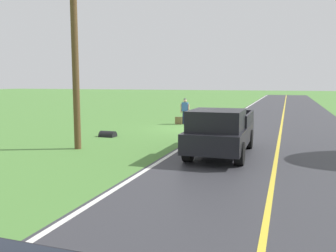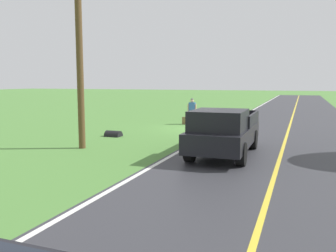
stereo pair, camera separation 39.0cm
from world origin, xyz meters
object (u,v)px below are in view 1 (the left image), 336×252
(hitchhiker_walking, at_px, (185,110))
(suitcase_carried, at_px, (179,120))
(utility_pole_roadside, at_px, (75,52))
(pickup_truck_passing, at_px, (221,131))

(hitchhiker_walking, relative_size, suitcase_carried, 3.64)
(hitchhiker_walking, relative_size, utility_pole_roadside, 0.22)
(hitchhiker_walking, distance_m, pickup_truck_passing, 10.27)
(hitchhiker_walking, bearing_deg, utility_pole_roadside, 79.28)
(suitcase_carried, height_order, pickup_truck_passing, pickup_truck_passing)
(suitcase_carried, bearing_deg, utility_pole_roadside, -9.37)
(hitchhiker_walking, height_order, suitcase_carried, hitchhiker_walking)
(suitcase_carried, xyz_separation_m, utility_pole_roadside, (1.47, 9.89, 3.81))
(suitcase_carried, distance_m, pickup_truck_passing, 10.39)
(hitchhiker_walking, bearing_deg, pickup_truck_passing, 113.38)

